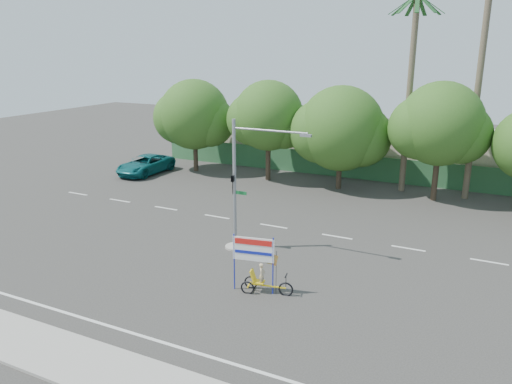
% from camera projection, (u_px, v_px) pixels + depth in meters
% --- Properties ---
extents(ground, '(120.00, 120.00, 0.00)m').
position_uv_depth(ground, '(242.00, 287.00, 22.64)').
color(ground, '#33302D').
rests_on(ground, ground).
extents(sidewalk_near, '(50.00, 2.40, 0.12)m').
position_uv_depth(sidewalk_near, '(135.00, 382.00, 16.15)').
color(sidewalk_near, gray).
rests_on(sidewalk_near, ground).
extents(fence, '(38.00, 0.08, 2.00)m').
position_uv_depth(fence, '(363.00, 168.00, 40.91)').
color(fence, '#336B3D').
rests_on(fence, ground).
extents(building_left, '(12.00, 8.00, 4.00)m').
position_uv_depth(building_left, '(275.00, 138.00, 48.73)').
color(building_left, beige).
rests_on(building_left, ground).
extents(building_right, '(14.00, 8.00, 3.60)m').
position_uv_depth(building_right, '(473.00, 157.00, 41.19)').
color(building_right, beige).
rests_on(building_right, ground).
extents(tree_far_left, '(7.14, 6.00, 7.96)m').
position_uv_depth(tree_far_left, '(194.00, 117.00, 42.77)').
color(tree_far_left, '#473828').
rests_on(tree_far_left, ground).
extents(tree_left, '(6.66, 5.60, 8.07)m').
position_uv_depth(tree_left, '(268.00, 118.00, 39.73)').
color(tree_left, '#473828').
rests_on(tree_left, ground).
extents(tree_center, '(7.62, 6.40, 7.85)m').
position_uv_depth(tree_center, '(340.00, 131.00, 37.37)').
color(tree_center, '#473828').
rests_on(tree_center, ground).
extents(tree_right, '(6.90, 5.80, 8.36)m').
position_uv_depth(tree_right, '(440.00, 127.00, 34.19)').
color(tree_right, '#473828').
rests_on(tree_right, ground).
extents(palm_tall, '(3.73, 3.79, 17.45)m').
position_uv_depth(palm_tall, '(483.00, 48.00, 33.17)').
color(palm_tall, '#70604C').
rests_on(palm_tall, ground).
extents(palm_short, '(3.73, 3.79, 14.45)m').
position_uv_depth(palm_short, '(411.00, 71.00, 35.51)').
color(palm_short, '#70604C').
rests_on(palm_short, ground).
extents(traffic_signal, '(4.72, 1.10, 7.00)m').
position_uv_depth(traffic_signal, '(240.00, 197.00, 26.19)').
color(traffic_signal, gray).
rests_on(traffic_signal, ground).
extents(trike_billboard, '(2.70, 0.89, 2.69)m').
position_uv_depth(trike_billboard, '(259.00, 270.00, 21.90)').
color(trike_billboard, black).
rests_on(trike_billboard, ground).
extents(pickup_truck, '(2.76, 5.75, 1.58)m').
position_uv_depth(pickup_truck, '(146.00, 165.00, 42.87)').
color(pickup_truck, '#0D5D60').
rests_on(pickup_truck, ground).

